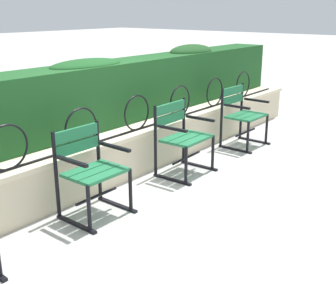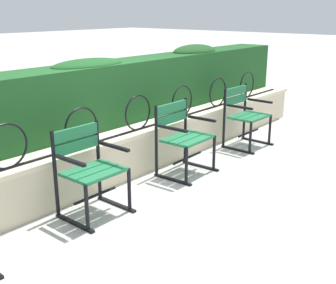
% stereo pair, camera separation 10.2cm
% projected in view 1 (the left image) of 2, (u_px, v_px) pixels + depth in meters
% --- Properties ---
extents(ground_plane, '(60.00, 60.00, 0.00)m').
position_uv_depth(ground_plane, '(176.00, 193.00, 4.63)').
color(ground_plane, '#B7B5AF').
extents(stone_wall, '(7.81, 0.41, 0.52)m').
position_uv_depth(stone_wall, '(121.00, 154.00, 5.03)').
color(stone_wall, beige).
rests_on(stone_wall, ground).
extents(iron_arch_fence, '(7.26, 0.02, 0.42)m').
position_uv_depth(iron_arch_fence, '(113.00, 122.00, 4.71)').
color(iron_arch_fence, black).
rests_on(iron_arch_fence, stone_wall).
extents(hedge_row, '(7.65, 0.55, 0.88)m').
position_uv_depth(hedge_row, '(91.00, 94.00, 5.09)').
color(hedge_row, '#1E5123').
rests_on(hedge_row, stone_wall).
extents(park_chair_centre_left, '(0.57, 0.52, 0.84)m').
position_uv_depth(park_chair_centre_left, '(90.00, 169.00, 4.04)').
color(park_chair_centre_left, '#237547').
rests_on(park_chair_centre_left, ground).
extents(park_chair_centre_right, '(0.63, 0.54, 0.85)m').
position_uv_depth(park_chair_centre_right, '(181.00, 135.00, 5.09)').
color(park_chair_centre_right, '#237547').
rests_on(park_chair_centre_right, ground).
extents(park_chair_rightmost, '(0.59, 0.53, 0.85)m').
position_uv_depth(park_chair_rightmost, '(242.00, 114.00, 6.14)').
color(park_chair_rightmost, '#237547').
rests_on(park_chair_rightmost, ground).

